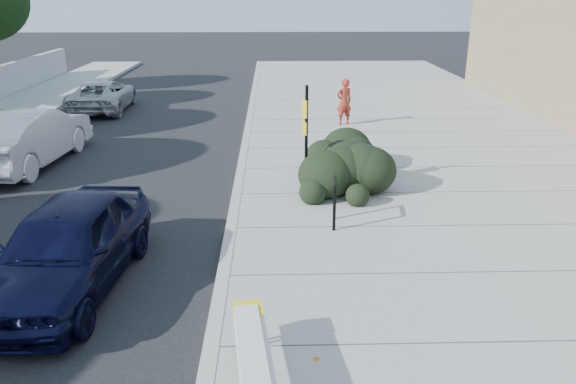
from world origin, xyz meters
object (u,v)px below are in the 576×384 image
wagon_silver (26,137)px  suv_silver (102,95)px  bench (253,350)px  bike_rack (335,198)px  sign_post (306,132)px  sedan_navy (67,247)px  pedestrian (344,102)px

wagon_silver → suv_silver: bearing=-84.3°
bench → bike_rack: 5.09m
sign_post → sedan_navy: 6.00m
sign_post → suv_silver: sign_post is taller
suv_silver → bike_rack: bearing=121.3°
sign_post → suv_silver: size_ratio=0.56×
bike_rack → wagon_silver: size_ratio=0.19×
bench → sign_post: size_ratio=0.79×
bike_rack → wagon_silver: wagon_silver is taller
sign_post → sedan_navy: sign_post is taller
bench → pedestrian: (2.80, 13.89, 0.35)m
sedan_navy → suv_silver: sedan_navy is taller
bench → sedan_navy: 4.11m
bike_rack → pedestrian: pedestrian is taller
bench → sign_post: (1.03, 6.97, 0.96)m
bike_rack → suv_silver: suv_silver is taller
sign_post → pedestrian: 7.18m
bike_rack → sedan_navy: bearing=-147.9°
wagon_silver → sign_post: bearing=165.3°
wagon_silver → suv_silver: 7.63m
sedan_navy → pedestrian: pedestrian is taller
sign_post → suv_silver: bearing=111.5°
suv_silver → pedestrian: size_ratio=2.76×
wagon_silver → suv_silver: size_ratio=1.12×
sign_post → wagon_silver: 8.15m
bike_rack → wagon_silver: 9.45m
bike_rack → sign_post: sign_post is taller
bench → pedestrian: 14.18m
bench → wagon_silver: 11.76m
bike_rack → suv_silver: size_ratio=0.21×
bench → sedan_navy: size_ratio=0.45×
bench → sign_post: 7.11m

